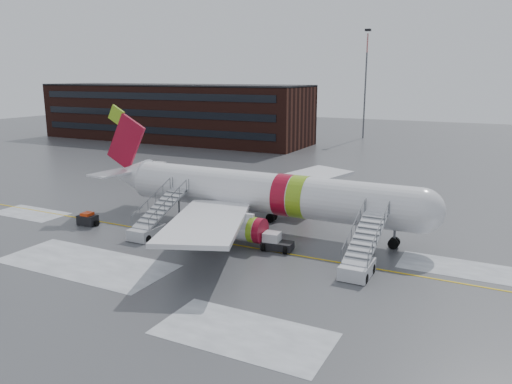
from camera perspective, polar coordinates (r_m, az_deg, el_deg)
The scene contains 8 objects.
ground at distance 44.92m, azimuth -4.21°, elevation -5.25°, with size 260.00×260.00×0.00m, color #494C4F.
airliner at distance 46.91m, azimuth 0.07°, elevation -0.08°, with size 35.03×32.97×11.18m.
airstair_fwd at distance 37.68m, azimuth 11.82°, elevation -7.47°, with size 2.05×7.70×3.48m.
airstair_aft at distance 46.06m, azimuth -11.83°, elevation -3.65°, with size 2.05×7.70×3.48m.
pushback_tug at distance 41.65m, azimuth 2.21°, elevation -5.77°, with size 2.73×2.16×1.49m.
baggage_tractor at distance 51.14m, azimuth -18.69°, elevation -3.01°, with size 2.43×1.24×1.24m.
terminal_building at distance 113.70m, azimuth -9.51°, elevation 8.98°, with size 62.00×16.11×12.30m.
light_mast_far_n at distance 118.33m, azimuth 12.43°, elevation 12.71°, with size 1.20×1.20×24.25m.
Camera 1 is at (22.15, -36.43, 14.17)m, focal length 35.00 mm.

